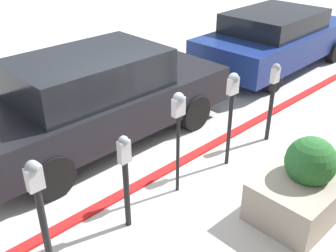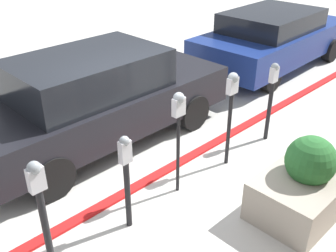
# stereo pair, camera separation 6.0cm
# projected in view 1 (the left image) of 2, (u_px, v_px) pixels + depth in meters

# --- Properties ---
(ground_plane) EXTENTS (40.00, 40.00, 0.00)m
(ground_plane) POSITION_uv_depth(u_px,v_px,m) (162.00, 177.00, 6.08)
(ground_plane) COLOR beige
(curb_strip) EXTENTS (24.50, 0.16, 0.04)m
(curb_strip) POSITION_uv_depth(u_px,v_px,m) (159.00, 174.00, 6.12)
(curb_strip) COLOR red
(curb_strip) RESTS_ON ground_plane
(parking_meter_nearest) EXTENTS (0.17, 0.14, 1.50)m
(parking_meter_nearest) POSITION_uv_depth(u_px,v_px,m) (40.00, 205.00, 4.03)
(parking_meter_nearest) COLOR black
(parking_meter_nearest) RESTS_ON ground_plane
(parking_meter_second) EXTENTS (0.15, 0.13, 1.34)m
(parking_meter_second) POSITION_uv_depth(u_px,v_px,m) (125.00, 172.00, 4.77)
(parking_meter_second) COLOR black
(parking_meter_second) RESTS_ON ground_plane
(parking_meter_middle) EXTENTS (0.18, 0.15, 1.57)m
(parking_meter_middle) POSITION_uv_depth(u_px,v_px,m) (178.00, 118.00, 5.23)
(parking_meter_middle) COLOR black
(parking_meter_middle) RESTS_ON ground_plane
(parking_meter_fourth) EXTENTS (0.19, 0.16, 1.57)m
(parking_meter_fourth) POSITION_uv_depth(u_px,v_px,m) (232.00, 100.00, 5.88)
(parking_meter_fourth) COLOR black
(parking_meter_fourth) RESTS_ON ground_plane
(parking_meter_farthest) EXTENTS (0.16, 0.14, 1.43)m
(parking_meter_farthest) POSITION_uv_depth(u_px,v_px,m) (273.00, 92.00, 6.66)
(parking_meter_farthest) COLOR black
(parking_meter_farthest) RESTS_ON ground_plane
(planter_box) EXTENTS (1.54, 0.94, 1.12)m
(planter_box) POSITION_uv_depth(u_px,v_px,m) (306.00, 185.00, 5.23)
(planter_box) COLOR #A39989
(planter_box) RESTS_ON ground_plane
(parked_car_middle) EXTENTS (4.75, 1.85, 1.63)m
(parked_car_middle) POSITION_uv_depth(u_px,v_px,m) (99.00, 98.00, 6.66)
(parked_car_middle) COLOR black
(parked_car_middle) RESTS_ON ground_plane
(parked_car_rear) EXTENTS (4.85, 2.15, 1.47)m
(parked_car_rear) POSITION_uv_depth(u_px,v_px,m) (276.00, 38.00, 10.09)
(parked_car_rear) COLOR navy
(parked_car_rear) RESTS_ON ground_plane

